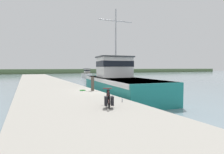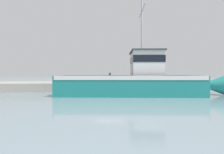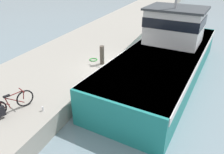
{
  "view_description": "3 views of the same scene",
  "coord_description": "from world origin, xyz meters",
  "px_view_note": "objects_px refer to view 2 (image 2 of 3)",
  "views": [
    {
      "loc": [
        -5.75,
        -12.47,
        2.59
      ],
      "look_at": [
        0.14,
        -0.71,
        1.92
      ],
      "focal_mm": 28.0,
      "sensor_mm": 36.0,
      "label": 1
    },
    {
      "loc": [
        16.93,
        -1.13,
        1.76
      ],
      "look_at": [
        0.69,
        0.21,
        1.52
      ],
      "focal_mm": 28.0,
      "sensor_mm": 36.0,
      "label": 2
    },
    {
      "loc": [
        3.82,
        -10.1,
        5.91
      ],
      "look_at": [
        0.5,
        -2.22,
        1.47
      ],
      "focal_mm": 35.0,
      "sensor_mm": 36.0,
      "label": 3
    }
  ],
  "objects_px": {
    "fishing_boat_main": "(135,80)",
    "water_bottle_by_bike": "(62,82)",
    "bicycle_touring": "(58,79)",
    "mooring_post": "(110,78)"
  },
  "relations": [
    {
      "from": "fishing_boat_main",
      "to": "water_bottle_by_bike",
      "type": "bearing_deg",
      "value": -110.6
    },
    {
      "from": "bicycle_touring",
      "to": "mooring_post",
      "type": "distance_m",
      "value": 5.7
    },
    {
      "from": "fishing_boat_main",
      "to": "bicycle_touring",
      "type": "distance_m",
      "value": 8.79
    },
    {
      "from": "bicycle_touring",
      "to": "water_bottle_by_bike",
      "type": "distance_m",
      "value": 1.27
    },
    {
      "from": "fishing_boat_main",
      "to": "water_bottle_by_bike",
      "type": "relative_size",
      "value": 77.85
    },
    {
      "from": "fishing_boat_main",
      "to": "mooring_post",
      "type": "distance_m",
      "value": 3.82
    },
    {
      "from": "fishing_boat_main",
      "to": "bicycle_touring",
      "type": "xyz_separation_m",
      "value": [
        -4.56,
        -7.52,
        -0.05
      ]
    },
    {
      "from": "fishing_boat_main",
      "to": "mooring_post",
      "type": "bearing_deg",
      "value": -142.8
    },
    {
      "from": "fishing_boat_main",
      "to": "water_bottle_by_bike",
      "type": "xyz_separation_m",
      "value": [
        -3.48,
        -6.9,
        -0.31
      ]
    },
    {
      "from": "bicycle_touring",
      "to": "mooring_post",
      "type": "xyz_separation_m",
      "value": [
        1.29,
        5.55,
        0.18
      ]
    }
  ]
}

